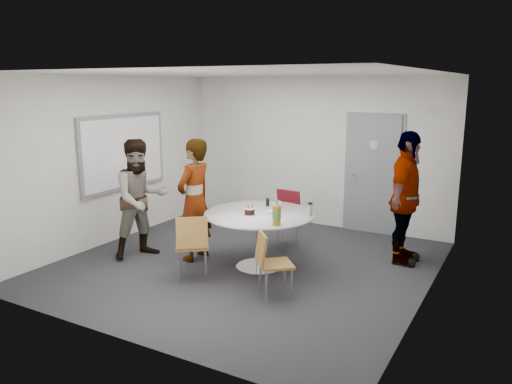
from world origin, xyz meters
The scene contains 15 objects.
floor centered at (0.00, 0.00, 0.00)m, with size 5.00×5.00×0.00m, color #232327.
ceiling centered at (0.00, 0.00, 2.70)m, with size 5.00×5.00×0.00m, color silver.
wall_back centered at (0.00, 2.50, 1.35)m, with size 5.00×5.00×0.00m, color silver.
wall_left centered at (-2.50, 0.00, 1.35)m, with size 5.00×5.00×0.00m, color silver.
wall_right centered at (2.50, 0.00, 1.35)m, with size 5.00×5.00×0.00m, color silver.
wall_front centered at (0.00, -2.50, 1.35)m, with size 5.00×5.00×0.00m, color silver.
door centered at (1.10, 2.48, 1.03)m, with size 1.02×0.17×2.12m.
whiteboard centered at (-2.46, 0.20, 1.45)m, with size 0.04×1.90×1.25m.
table centered at (0.26, -0.04, 0.69)m, with size 1.54×1.54×1.13m.
chair_near_left centered at (-0.31, -0.86, 0.55)m, with size 0.61×0.62×0.90m.
chair_near_right centered at (0.83, -0.84, 0.49)m, with size 0.57×0.56×0.81m.
chair_far centered at (0.11, 1.05, 0.55)m, with size 0.46×0.50×0.90m.
person_main centered at (-0.78, -0.15, 0.90)m, with size 0.66×0.43×1.80m, color #A5C6EA.
person_left centered at (-1.54, -0.45, 0.89)m, with size 0.86×0.67×1.78m, color white.
person_right centered at (1.95, 1.19, 0.96)m, with size 1.13×0.47×1.93m, color black.
Camera 1 is at (3.48, -5.91, 2.56)m, focal length 35.00 mm.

